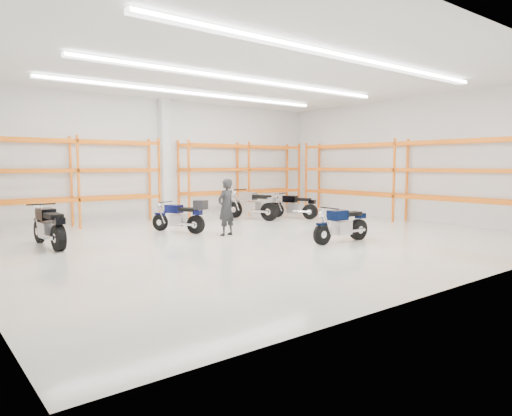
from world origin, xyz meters
TOP-DOWN VIEW (x-y plane):
  - ground at (0.00, 0.00)m, footprint 14.00×14.00m
  - room_shell at (0.00, 0.03)m, footprint 14.02×12.02m
  - motorcycle_main at (1.38, -1.80)m, footprint 1.95×0.65m
  - motorcycle_back_a at (-5.01, 2.18)m, footprint 0.71×2.16m
  - motorcycle_back_b at (-1.19, 2.35)m, footprint 1.04×1.86m
  - motorcycle_back_c at (2.58, 3.68)m, footprint 0.94×2.25m
  - motorcycle_back_d at (4.05, 2.96)m, footprint 0.95×1.86m
  - standing_man at (-0.46, 1.05)m, footprint 0.68×0.52m
  - structural_column at (0.00, 5.82)m, footprint 0.32×0.32m
  - pallet_racking_back_left at (-3.40, 5.48)m, footprint 5.67×0.87m
  - pallet_racking_back_right at (3.40, 5.48)m, footprint 5.67×0.87m
  - pallet_racking_side at (6.48, 0.00)m, footprint 0.87×9.07m

SIDE VIEW (x-z plane):
  - ground at x=0.00m, z-range 0.00..0.00m
  - motorcycle_main at x=1.38m, z-range -0.03..0.93m
  - motorcycle_back_d at x=4.05m, z-range -0.03..0.93m
  - motorcycle_back_b at x=-1.19m, z-range -0.02..0.99m
  - motorcycle_back_a at x=-5.01m, z-range -0.03..1.03m
  - motorcycle_back_c at x=2.58m, z-range -0.04..1.10m
  - standing_man at x=-0.46m, z-range 0.00..1.66m
  - pallet_racking_back_left at x=-3.40m, z-range 0.29..3.29m
  - pallet_racking_back_right at x=3.40m, z-range 0.29..3.29m
  - pallet_racking_side at x=6.48m, z-range 0.31..3.31m
  - structural_column at x=0.00m, z-range 0.00..4.50m
  - room_shell at x=0.00m, z-range 1.03..5.54m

